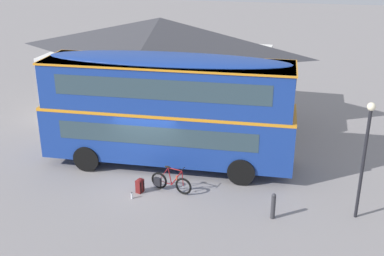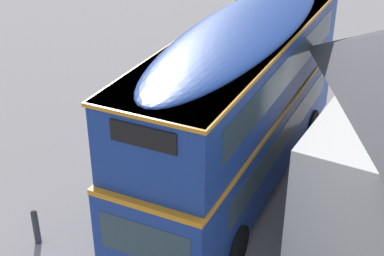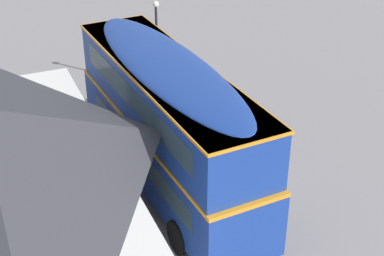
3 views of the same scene
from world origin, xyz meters
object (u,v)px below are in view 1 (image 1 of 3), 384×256
object	(u,v)px
backpack_on_ground	(140,185)
street_lamp	(365,148)
touring_bicycle	(169,182)
water_bottle_clear_plastic	(132,196)
double_decker_bus	(168,106)
kerb_bollard	(273,206)

from	to	relation	value
backpack_on_ground	street_lamp	size ratio (longest dim) A/B	0.13
touring_bicycle	water_bottle_clear_plastic	size ratio (longest dim) A/B	6.84
double_decker_bus	street_lamp	distance (m)	7.90
touring_bicycle	street_lamp	size ratio (longest dim) A/B	0.40
water_bottle_clear_plastic	touring_bicycle	bearing A→B (deg)	34.57
touring_bicycle	kerb_bollard	xyz separation A→B (m)	(3.99, -1.11, 0.12)
street_lamp	touring_bicycle	bearing A→B (deg)	176.52
water_bottle_clear_plastic	double_decker_bus	bearing A→B (deg)	78.74
double_decker_bus	kerb_bollard	world-z (taller)	double_decker_bus
double_decker_bus	street_lamp	xyz separation A→B (m)	(7.44, -2.66, -0.01)
touring_bicycle	street_lamp	world-z (taller)	street_lamp
double_decker_bus	touring_bicycle	bearing A→B (deg)	-74.60
double_decker_bus	touring_bicycle	world-z (taller)	double_decker_bus
touring_bicycle	backpack_on_ground	distance (m)	1.14
backpack_on_ground	street_lamp	xyz separation A→B (m)	(7.91, -0.10, 2.34)
street_lamp	kerb_bollard	bearing A→B (deg)	-166.20
touring_bicycle	street_lamp	bearing A→B (deg)	-3.48
touring_bicycle	kerb_bollard	bearing A→B (deg)	-15.58
touring_bicycle	backpack_on_ground	xyz separation A→B (m)	(-1.09, -0.31, -0.08)
kerb_bollard	backpack_on_ground	bearing A→B (deg)	171.05
double_decker_bus	touring_bicycle	xyz separation A→B (m)	(0.62, -2.25, -2.27)
backpack_on_ground	water_bottle_clear_plastic	distance (m)	0.59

